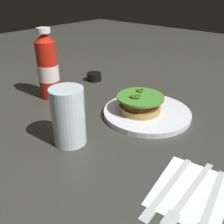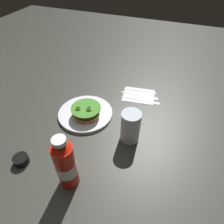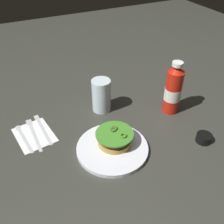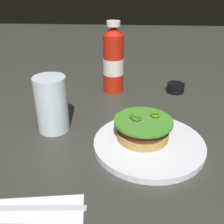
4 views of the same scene
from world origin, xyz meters
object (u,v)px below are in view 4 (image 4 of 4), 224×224
ketchup_bottle (113,61)px  butter_knife (20,207)px  condiment_cup (176,88)px  water_glass (52,104)px  burger_sandwich (143,129)px  dinner_plate (149,144)px

ketchup_bottle → butter_knife: size_ratio=1.14×
condiment_cup → butter_knife: condiment_cup is taller
condiment_cup → butter_knife: size_ratio=0.29×
water_glass → butter_knife: water_glass is taller
ketchup_bottle → condiment_cup: ketchup_bottle is taller
ketchup_bottle → butter_knife: bearing=76.2°
ketchup_bottle → butter_knife: 0.54m
burger_sandwich → ketchup_bottle: 0.32m
dinner_plate → water_glass: water_glass is taller
ketchup_bottle → water_glass: 0.29m
dinner_plate → water_glass: (0.24, -0.06, 0.06)m
burger_sandwich → water_glass: water_glass is taller
ketchup_bottle → butter_knife: ketchup_bottle is taller
dinner_plate → butter_knife: bearing=40.7°
water_glass → ketchup_bottle: bearing=-117.8°
dinner_plate → water_glass: bearing=-15.2°
ketchup_bottle → burger_sandwich: bearing=105.8°
butter_knife → ketchup_bottle: bearing=-103.8°
dinner_plate → burger_sandwich: 0.04m
water_glass → butter_knife: bearing=91.9°
dinner_plate → butter_knife: dinner_plate is taller
burger_sandwich → water_glass: (0.22, -0.05, 0.03)m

